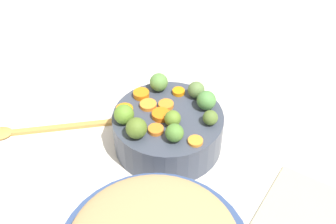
# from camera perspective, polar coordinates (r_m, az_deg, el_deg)

# --- Properties ---
(tabletop) EXTENTS (2.40, 2.40, 0.02)m
(tabletop) POSITION_cam_1_polar(r_m,az_deg,el_deg) (0.92, 0.65, -2.84)
(tabletop) COLOR silver
(tabletop) RESTS_ON ground
(serving_bowl_carrots) EXTENTS (0.22, 0.22, 0.08)m
(serving_bowl_carrots) POSITION_cam_1_polar(r_m,az_deg,el_deg) (0.85, 0.00, -2.45)
(serving_bowl_carrots) COLOR #383F4E
(serving_bowl_carrots) RESTS_ON tabletop
(carrot_slice_0) EXTENTS (0.04, 0.04, 0.01)m
(carrot_slice_0) POSITION_cam_1_polar(r_m,az_deg,el_deg) (0.82, -0.97, -0.39)
(carrot_slice_0) COLOR orange
(carrot_slice_0) RESTS_ON serving_bowl_carrots
(carrot_slice_1) EXTENTS (0.03, 0.03, 0.01)m
(carrot_slice_1) POSITION_cam_1_polar(r_m,az_deg,el_deg) (0.88, 1.44, 2.77)
(carrot_slice_1) COLOR orange
(carrot_slice_1) RESTS_ON serving_bowl_carrots
(carrot_slice_2) EXTENTS (0.03, 0.03, 0.01)m
(carrot_slice_2) POSITION_cam_1_polar(r_m,az_deg,el_deg) (0.79, -1.67, -2.40)
(carrot_slice_2) COLOR orange
(carrot_slice_2) RESTS_ON serving_bowl_carrots
(carrot_slice_3) EXTENTS (0.03, 0.03, 0.01)m
(carrot_slice_3) POSITION_cam_1_polar(r_m,az_deg,el_deg) (0.77, 3.73, -3.95)
(carrot_slice_3) COLOR orange
(carrot_slice_3) RESTS_ON serving_bowl_carrots
(carrot_slice_4) EXTENTS (0.05, 0.05, 0.01)m
(carrot_slice_4) POSITION_cam_1_polar(r_m,az_deg,el_deg) (0.84, -5.92, 0.32)
(carrot_slice_4) COLOR orange
(carrot_slice_4) RESTS_ON serving_bowl_carrots
(carrot_slice_5) EXTENTS (0.04, 0.04, 0.01)m
(carrot_slice_5) POSITION_cam_1_polar(r_m,az_deg,el_deg) (0.85, -0.37, 1.05)
(carrot_slice_5) COLOR orange
(carrot_slice_5) RESTS_ON serving_bowl_carrots
(carrot_slice_6) EXTENTS (0.03, 0.03, 0.01)m
(carrot_slice_6) POSITION_cam_1_polar(r_m,az_deg,el_deg) (0.87, -3.65, 2.44)
(carrot_slice_6) COLOR orange
(carrot_slice_6) RESTS_ON serving_bowl_carrots
(carrot_slice_7) EXTENTS (0.04, 0.04, 0.01)m
(carrot_slice_7) POSITION_cam_1_polar(r_m,az_deg,el_deg) (0.85, -2.71, 0.97)
(carrot_slice_7) COLOR orange
(carrot_slice_7) RESTS_ON serving_bowl_carrots
(brussels_sprout_0) EXTENTS (0.03, 0.03, 0.03)m
(brussels_sprout_0) POSITION_cam_1_polar(r_m,az_deg,el_deg) (0.86, 3.84, 3.02)
(brussels_sprout_0) COLOR #58753F
(brussels_sprout_0) RESTS_ON serving_bowl_carrots
(brussels_sprout_1) EXTENTS (0.04, 0.04, 0.04)m
(brussels_sprout_1) POSITION_cam_1_polar(r_m,az_deg,el_deg) (0.81, -5.99, -0.32)
(brussels_sprout_1) COLOR #5A872A
(brussels_sprout_1) RESTS_ON serving_bowl_carrots
(brussels_sprout_2) EXTENTS (0.03, 0.03, 0.03)m
(brussels_sprout_2) POSITION_cam_1_polar(r_m,az_deg,el_deg) (0.80, 0.63, -0.88)
(brussels_sprout_2) COLOR #5A7D29
(brussels_sprout_2) RESTS_ON serving_bowl_carrots
(brussels_sprout_3) EXTENTS (0.03, 0.03, 0.03)m
(brussels_sprout_3) POSITION_cam_1_polar(r_m,az_deg,el_deg) (0.77, 0.88, -2.84)
(brussels_sprout_3) COLOR #4E7D31
(brussels_sprout_3) RESTS_ON serving_bowl_carrots
(brussels_sprout_4) EXTENTS (0.04, 0.04, 0.04)m
(brussels_sprout_4) POSITION_cam_1_polar(r_m,az_deg,el_deg) (0.88, -1.26, 4.06)
(brussels_sprout_4) COLOR #56863F
(brussels_sprout_4) RESTS_ON serving_bowl_carrots
(brussels_sprout_5) EXTENTS (0.04, 0.04, 0.04)m
(brussels_sprout_5) POSITION_cam_1_polar(r_m,az_deg,el_deg) (0.77, -4.30, -2.20)
(brussels_sprout_5) COLOR #546F27
(brussels_sprout_5) RESTS_ON serving_bowl_carrots
(brussels_sprout_6) EXTENTS (0.03, 0.03, 0.03)m
(brussels_sprout_6) POSITION_cam_1_polar(r_m,az_deg,el_deg) (0.81, 5.76, -0.77)
(brussels_sprout_6) COLOR #506B2E
(brussels_sprout_6) RESTS_ON serving_bowl_carrots
(brussels_sprout_7) EXTENTS (0.04, 0.04, 0.04)m
(brussels_sprout_7) POSITION_cam_1_polar(r_m,az_deg,el_deg) (0.84, 5.22, 1.59)
(brussels_sprout_7) COLOR #4D8441
(brussels_sprout_7) RESTS_ON serving_bowl_carrots
(wooden_spoon) EXTENTS (0.25, 0.17, 0.01)m
(wooden_spoon) POSITION_cam_1_polar(r_m,az_deg,el_deg) (0.95, -18.50, -2.42)
(wooden_spoon) COLOR #B78843
(wooden_spoon) RESTS_ON tabletop
(dish_towel) EXTENTS (0.19, 0.18, 0.01)m
(dish_towel) POSITION_cam_1_polar(r_m,az_deg,el_deg) (0.81, 18.21, -12.66)
(dish_towel) COLOR #C0B78A
(dish_towel) RESTS_ON tabletop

